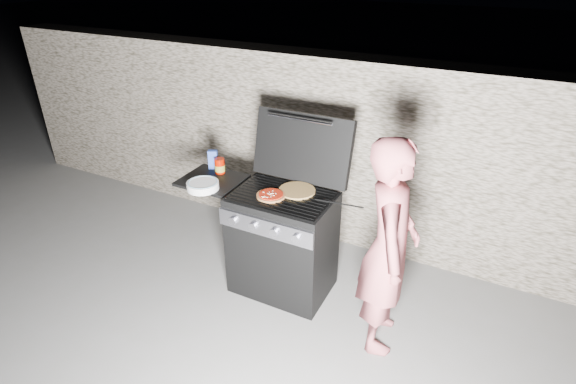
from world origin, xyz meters
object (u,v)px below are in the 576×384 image
at_px(gas_grill, 257,235).
at_px(sauce_jar, 220,166).
at_px(pizza_topped, 271,195).
at_px(person, 389,248).

bearing_deg(gas_grill, sauce_jar, 163.03).
height_order(pizza_topped, sauce_jar, sauce_jar).
bearing_deg(person, sauce_jar, 64.99).
relative_size(sauce_jar, person, 0.08).
xyz_separation_m(pizza_topped, sauce_jar, (-0.61, 0.19, 0.05)).
xyz_separation_m(pizza_topped, person, (0.98, -0.12, -0.11)).
height_order(pizza_topped, person, person).
height_order(sauce_jar, person, person).
bearing_deg(pizza_topped, gas_grill, 162.06).
relative_size(gas_grill, person, 0.83).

